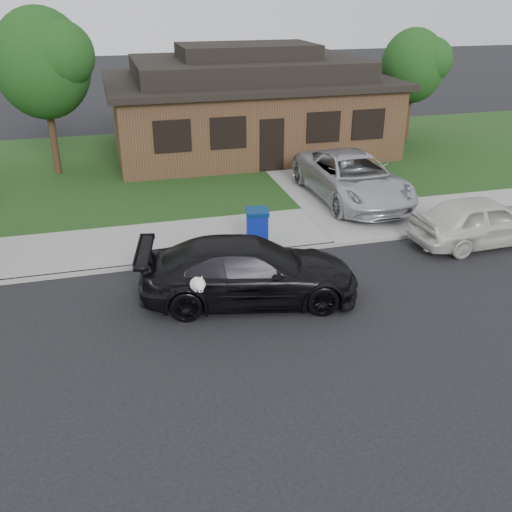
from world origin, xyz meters
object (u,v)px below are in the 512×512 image
object	(u,v)px
sedan	(249,271)
recycling_bin	(257,227)
minivan	(352,177)
white_compact	(482,221)

from	to	relation	value
sedan	recycling_bin	world-z (taller)	sedan
minivan	recycling_bin	xyz separation A→B (m)	(-4.28, -2.95, -0.28)
sedan	recycling_bin	bearing A→B (deg)	-8.55
minivan	sedan	bearing A→B (deg)	-133.30
sedan	white_compact	distance (m)	7.69
white_compact	sedan	bearing A→B (deg)	99.17
minivan	white_compact	size ratio (longest dim) A/B	1.34
white_compact	recycling_bin	bearing A→B (deg)	76.09
minivan	white_compact	bearing A→B (deg)	-63.45
sedan	minivan	bearing A→B (deg)	-31.70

